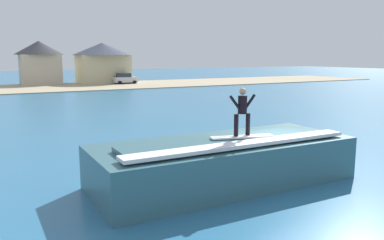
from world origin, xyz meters
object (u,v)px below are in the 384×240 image
Objects in this scene: wave_crest at (224,161)px; surfer at (242,109)px; car_far_shore at (125,79)px; house_small_cottage at (40,60)px; house_gabled_white at (103,60)px; surfboard at (242,137)px.

surfer reaches higher than wave_crest.
house_small_cottage is (-12.60, 5.99, 3.04)m from car_far_shore.
car_far_shore is at bearing -25.42° from house_small_cottage.
house_gabled_white reaches higher than wave_crest.
wave_crest is at bearing 127.58° from surfboard.
wave_crest is 4.14× the size of surfboard.
surfer is at bearing -100.90° from house_gabled_white.
car_far_shore is at bearing 75.62° from surfer.
surfboard is 57.64m from house_gabled_white.
surfboard is 53.65m from car_far_shore.
wave_crest is 1.16m from surfboard.
surfboard is at bearing -121.75° from surfer.
house_gabled_white is (10.87, 56.49, 1.24)m from surfer.
house_gabled_white is (-2.43, 4.60, 3.06)m from car_far_shore.
house_gabled_white is at bearing 79.08° from surfboard.
wave_crest is 2.42× the size of car_far_shore.
house_small_cottage reaches higher than wave_crest.
wave_crest is 57.53m from house_small_cottage.
car_far_shore reaches higher than surfboard.
car_far_shore is (13.34, 51.96, -0.85)m from surfboard.
surfboard is 0.98m from surfer.
surfer is at bearing -90.70° from house_small_cottage.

